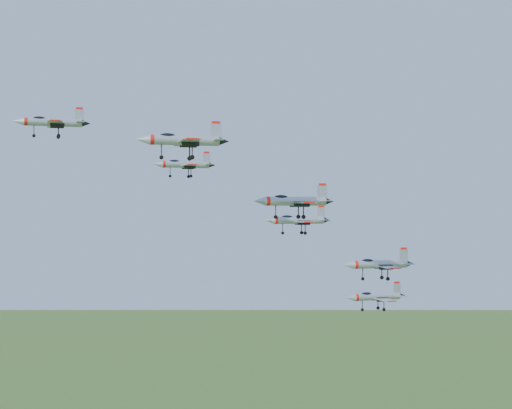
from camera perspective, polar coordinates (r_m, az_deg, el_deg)
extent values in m
cylinder|color=#9FA3AB|center=(135.31, -15.91, 6.34)|extent=(10.21, 2.59, 1.46)
cone|color=#9FA3AB|center=(135.37, -18.49, 6.34)|extent=(2.17, 1.68, 1.46)
cone|color=black|center=(135.51, -13.42, 6.32)|extent=(1.70, 1.41, 1.24)
ellipsoid|color=black|center=(135.36, -16.96, 6.57)|extent=(2.58, 1.32, 0.93)
cube|color=#9FA3AB|center=(132.15, -15.79, 6.38)|extent=(3.13, 5.20, 0.16)
cube|color=#9FA3AB|center=(138.40, -15.83, 6.07)|extent=(3.13, 5.20, 0.16)
cube|color=#9FA3AB|center=(135.63, -13.95, 6.96)|extent=(1.69, 0.32, 2.36)
cube|color=red|center=(135.79, -13.94, 7.48)|extent=(1.25, 0.30, 0.39)
cylinder|color=#9FA3AB|center=(118.54, -5.65, 3.20)|extent=(7.85, 2.12, 1.12)
cone|color=#9FA3AB|center=(117.67, -7.88, 3.23)|extent=(1.69, 1.31, 1.12)
cone|color=black|center=(119.55, -3.55, 3.16)|extent=(1.32, 1.10, 0.95)
ellipsoid|color=black|center=(118.19, -6.56, 3.41)|extent=(1.99, 1.05, 0.71)
cube|color=#9FA3AB|center=(116.21, -5.32, 3.16)|extent=(2.46, 4.02, 0.12)
cube|color=#9FA3AB|center=(120.92, -5.81, 3.02)|extent=(2.46, 4.02, 0.12)
cube|color=#9FA3AB|center=(119.40, -3.99, 3.73)|extent=(1.30, 0.27, 1.81)
cube|color=red|center=(119.48, -3.99, 4.18)|extent=(0.96, 0.24, 0.30)
cylinder|color=#9FA3AB|center=(95.79, -5.72, 5.13)|extent=(9.36, 1.98, 1.34)
cone|color=#9FA3AB|center=(95.14, -9.06, 5.17)|extent=(1.95, 1.47, 1.34)
cone|color=black|center=(96.72, -2.56, 5.07)|extent=(1.52, 1.24, 1.14)
ellipsoid|color=black|center=(95.54, -7.08, 5.45)|extent=(2.33, 1.12, 0.85)
cube|color=#9FA3AB|center=(92.95, -5.34, 5.14)|extent=(2.68, 4.70, 0.14)
cube|color=#9FA3AB|center=(98.64, -5.85, 4.81)|extent=(2.68, 4.70, 0.14)
cube|color=#9FA3AB|center=(96.64, -3.23, 5.91)|extent=(1.55, 0.23, 2.17)
cube|color=red|center=(96.77, -3.23, 6.57)|extent=(1.14, 0.22, 0.36)
cylinder|color=#9FA3AB|center=(129.30, 3.46, -1.26)|extent=(9.27, 1.76, 1.33)
cone|color=#9FA3AB|center=(127.85, 1.08, -1.27)|extent=(1.90, 1.42, 1.33)
cone|color=black|center=(130.90, 5.70, -1.25)|extent=(1.49, 1.20, 1.13)
ellipsoid|color=black|center=(128.68, 2.50, -1.05)|extent=(2.30, 1.06, 0.84)
cube|color=#9FA3AB|center=(126.61, 3.92, -1.40)|extent=(2.57, 4.61, 0.14)
cube|color=#9FA3AB|center=(132.11, 3.20, -1.36)|extent=(2.57, 4.61, 0.14)
cube|color=#9FA3AB|center=(130.53, 5.23, -0.65)|extent=(1.54, 0.20, 2.15)
cube|color=red|center=(130.53, 5.23, -0.15)|extent=(1.13, 0.20, 0.36)
cylinder|color=#9FA3AB|center=(106.26, 3.19, 0.26)|extent=(9.45, 2.29, 1.35)
cone|color=#9FA3AB|center=(104.54, 0.28, 0.28)|extent=(2.00, 1.54, 1.35)
cone|color=black|center=(108.16, 5.90, 0.25)|extent=(1.57, 1.29, 1.15)
ellipsoid|color=black|center=(105.53, 2.02, 0.55)|extent=(2.38, 1.20, 0.86)
cube|color=#9FA3AB|center=(103.58, 3.83, 0.14)|extent=(2.84, 4.80, 0.15)
cube|color=#9FA3AB|center=(109.08, 2.79, 0.11)|extent=(2.84, 4.80, 0.15)
cube|color=#9FA3AB|center=(107.76, 5.33, 1.00)|extent=(1.56, 0.28, 2.18)
cube|color=red|center=(107.80, 5.33, 1.61)|extent=(1.15, 0.26, 0.36)
cylinder|color=#9FA3AB|center=(124.58, 9.90, -4.73)|extent=(9.80, 2.22, 1.40)
cone|color=#9FA3AB|center=(122.25, 7.42, -4.81)|extent=(2.05, 1.56, 1.40)
cone|color=black|center=(127.04, 12.21, -4.64)|extent=(1.61, 1.32, 1.19)
ellipsoid|color=black|center=(123.57, 8.90, -4.52)|extent=(2.45, 1.21, 0.89)
cube|color=#9FA3AB|center=(121.97, 10.60, -4.95)|extent=(2.87, 4.94, 0.15)
cube|color=#9FA3AB|center=(127.43, 9.42, -4.75)|extent=(2.87, 4.94, 0.15)
cube|color=#9FA3AB|center=(126.41, 11.73, -4.00)|extent=(1.62, 0.27, 2.27)
cube|color=red|center=(126.34, 11.73, -3.46)|extent=(1.20, 0.25, 0.38)
cylinder|color=#9FA3AB|center=(137.94, 9.66, -7.28)|extent=(9.44, 2.76, 1.35)
cone|color=#9FA3AB|center=(135.36, 7.56, -7.41)|extent=(2.05, 1.62, 1.35)
cone|color=black|center=(140.58, 11.61, -7.14)|extent=(1.61, 1.36, 1.15)
ellipsoid|color=black|center=(136.81, 8.81, -7.12)|extent=(2.41, 1.31, 0.86)
cube|color=#9FA3AB|center=(135.54, 10.33, -7.51)|extent=(3.06, 4.88, 0.15)
cube|color=#9FA3AB|center=(140.61, 9.16, -7.25)|extent=(3.06, 4.88, 0.15)
cube|color=#9FA3AB|center=(139.85, 11.20, -6.60)|extent=(1.56, 0.36, 2.18)
cube|color=red|center=(139.73, 11.20, -6.14)|extent=(1.15, 0.32, 0.36)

